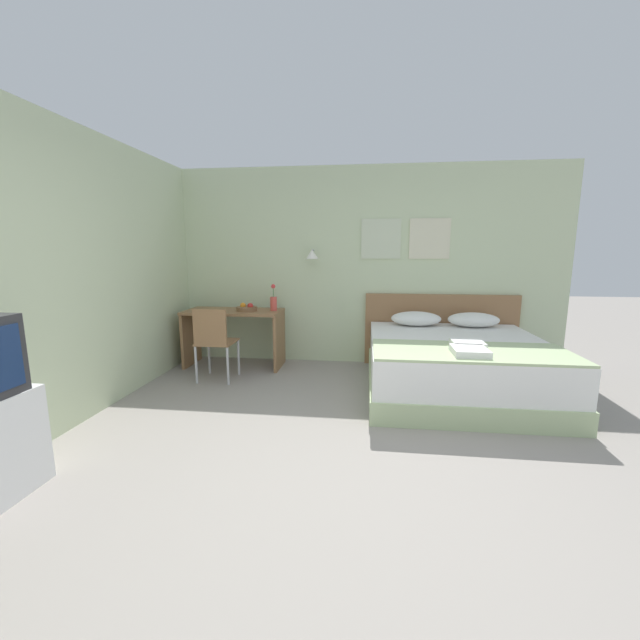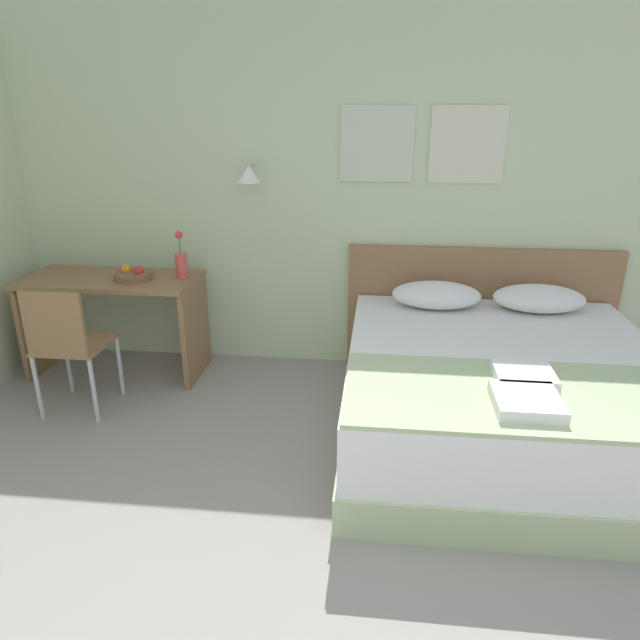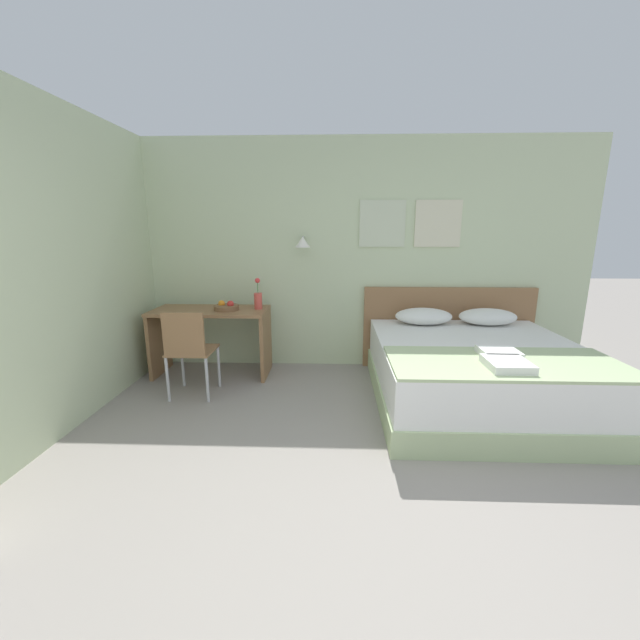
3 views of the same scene
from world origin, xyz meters
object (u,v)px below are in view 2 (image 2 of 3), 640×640
(fruit_bowl, at_px, (133,275))
(headboard, at_px, (479,310))
(pillow_left, at_px, (436,295))
(desk_chair, at_px, (66,340))
(folded_towel_mid_bed, at_px, (527,401))
(throw_blanket, at_px, (530,396))
(desk, at_px, (114,306))
(pillow_right, at_px, (539,298))
(folded_towel_near_foot, at_px, (524,376))
(bed, at_px, (501,396))
(flower_vase, at_px, (181,263))

(fruit_bowl, bearing_deg, headboard, 8.45)
(pillow_left, bearing_deg, desk_chair, -162.88)
(folded_towel_mid_bed, bearing_deg, throw_blanket, 69.73)
(headboard, height_order, desk, headboard)
(throw_blanket, distance_m, fruit_bowl, 2.85)
(pillow_right, height_order, folded_towel_near_foot, pillow_right)
(bed, height_order, headboard, headboard)
(desk, xyz_separation_m, flower_vase, (0.54, 0.04, 0.34))
(pillow_right, height_order, flower_vase, flower_vase)
(headboard, distance_m, desk, 2.77)
(fruit_bowl, distance_m, flower_vase, 0.36)
(folded_towel_near_foot, xyz_separation_m, folded_towel_mid_bed, (-0.05, -0.28, 0.00))
(flower_vase, bearing_deg, folded_towel_near_foot, -27.92)
(headboard, bearing_deg, flower_vase, -172.19)
(headboard, xyz_separation_m, throw_blanket, (0.00, -1.62, 0.12))
(pillow_left, xyz_separation_m, throw_blanket, (0.36, -1.34, -0.08))
(throw_blanket, xyz_separation_m, desk_chair, (-2.77, 0.60, -0.08))
(pillow_right, xyz_separation_m, fruit_bowl, (-2.91, -0.11, 0.11))
(folded_towel_near_foot, bearing_deg, pillow_left, 106.28)
(pillow_left, bearing_deg, headboard, 37.35)
(pillow_left, xyz_separation_m, fruit_bowl, (-2.20, -0.11, 0.11))
(pillow_left, xyz_separation_m, folded_towel_near_foot, (0.35, -1.20, -0.04))
(throw_blanket, relative_size, flower_vase, 5.23)
(headboard, relative_size, throw_blanket, 1.10)
(bed, bearing_deg, desk, 166.01)
(pillow_right, distance_m, folded_towel_near_foot, 1.26)
(folded_towel_near_foot, distance_m, fruit_bowl, 2.78)
(bed, bearing_deg, folded_towel_mid_bed, -94.11)
(folded_towel_near_foot, height_order, fruit_bowl, fruit_bowl)
(desk, relative_size, fruit_bowl, 4.70)
(throw_blanket, bearing_deg, bed, 90.00)
(headboard, bearing_deg, bed, -90.00)
(headboard, height_order, folded_towel_mid_bed, headboard)
(pillow_left, height_order, pillow_right, same)
(folded_towel_near_foot, relative_size, desk_chair, 0.33)
(folded_towel_mid_bed, bearing_deg, desk_chair, 164.74)
(pillow_left, height_order, folded_towel_mid_bed, pillow_left)
(headboard, height_order, throw_blanket, headboard)
(folded_towel_mid_bed, xyz_separation_m, flower_vase, (-2.16, 1.45, 0.23))
(pillow_left, height_order, fruit_bowl, fruit_bowl)
(desk_chair, relative_size, flower_vase, 2.54)
(flower_vase, bearing_deg, desk_chair, -127.97)
(flower_vase, bearing_deg, pillow_right, 0.73)
(headboard, relative_size, fruit_bowl, 7.38)
(throw_blanket, height_order, desk, desk)
(headboard, bearing_deg, desk_chair, -159.87)
(throw_blanket, distance_m, folded_towel_near_foot, 0.15)
(pillow_right, relative_size, folded_towel_mid_bed, 1.92)
(pillow_left, distance_m, flower_vase, 1.87)
(bed, xyz_separation_m, desk_chair, (-2.77, 0.02, 0.23))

